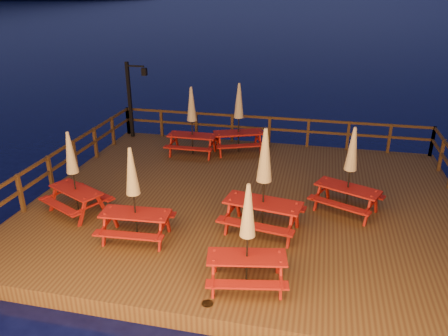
{
  "coord_description": "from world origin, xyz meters",
  "views": [
    {
      "loc": [
        1.81,
        -11.16,
        6.13
      ],
      "look_at": [
        -0.84,
        0.6,
        1.05
      ],
      "focal_mm": 35.0,
      "sensor_mm": 36.0,
      "label": 1
    }
  ],
  "objects_px": {
    "lamp_post": "(133,93)",
    "picnic_table_2": "(192,120)",
    "picnic_table_0": "(264,180)",
    "picnic_table_1": "(134,193)"
  },
  "relations": [
    {
      "from": "lamp_post",
      "to": "picnic_table_0",
      "type": "xyz_separation_m",
      "value": [
        6.04,
        -6.21,
        -0.39
      ]
    },
    {
      "from": "picnic_table_1",
      "to": "picnic_table_2",
      "type": "xyz_separation_m",
      "value": [
        -0.3,
        5.81,
        0.06
      ]
    },
    {
      "from": "lamp_post",
      "to": "picnic_table_1",
      "type": "distance_m",
      "value": 7.9
    },
    {
      "from": "lamp_post",
      "to": "picnic_table_1",
      "type": "xyz_separation_m",
      "value": [
        3.12,
        -7.23,
        -0.57
      ]
    },
    {
      "from": "lamp_post",
      "to": "picnic_table_2",
      "type": "distance_m",
      "value": 3.2
    },
    {
      "from": "lamp_post",
      "to": "picnic_table_2",
      "type": "xyz_separation_m",
      "value": [
        2.82,
        -1.42,
        -0.51
      ]
    },
    {
      "from": "picnic_table_1",
      "to": "picnic_table_2",
      "type": "bearing_deg",
      "value": 89.09
    },
    {
      "from": "picnic_table_0",
      "to": "picnic_table_1",
      "type": "distance_m",
      "value": 3.1
    },
    {
      "from": "picnic_table_0",
      "to": "picnic_table_1",
      "type": "bearing_deg",
      "value": -151.43
    },
    {
      "from": "picnic_table_1",
      "to": "lamp_post",
      "type": "bearing_deg",
      "value": 109.45
    }
  ]
}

